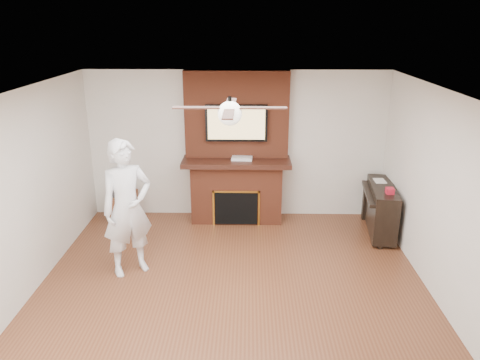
{
  "coord_description": "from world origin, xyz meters",
  "views": [
    {
      "loc": [
        0.21,
        -4.91,
        3.27
      ],
      "look_at": [
        0.09,
        0.9,
        1.26
      ],
      "focal_mm": 35.0,
      "sensor_mm": 36.0,
      "label": 1
    }
  ],
  "objects_px": {
    "person": "(127,208)",
    "fireplace": "(237,163)",
    "piano": "(381,208)",
    "side_table": "(124,205)"
  },
  "relations": [
    {
      "from": "person",
      "to": "side_table",
      "type": "height_order",
      "value": "person"
    },
    {
      "from": "person",
      "to": "piano",
      "type": "relative_size",
      "value": 1.47
    },
    {
      "from": "person",
      "to": "fireplace",
      "type": "bearing_deg",
      "value": 18.91
    },
    {
      "from": "side_table",
      "to": "fireplace",
      "type": "bearing_deg",
      "value": -9.14
    },
    {
      "from": "person",
      "to": "side_table",
      "type": "relative_size",
      "value": 3.36
    },
    {
      "from": "fireplace",
      "to": "person",
      "type": "xyz_separation_m",
      "value": [
        -1.38,
        -1.82,
        -0.07
      ]
    },
    {
      "from": "person",
      "to": "piano",
      "type": "distance_m",
      "value": 3.94
    },
    {
      "from": "fireplace",
      "to": "side_table",
      "type": "xyz_separation_m",
      "value": [
        -1.93,
        -0.07,
        -0.75
      ]
    },
    {
      "from": "person",
      "to": "piano",
      "type": "bearing_deg",
      "value": -14.83
    },
    {
      "from": "fireplace",
      "to": "piano",
      "type": "height_order",
      "value": "fireplace"
    }
  ]
}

